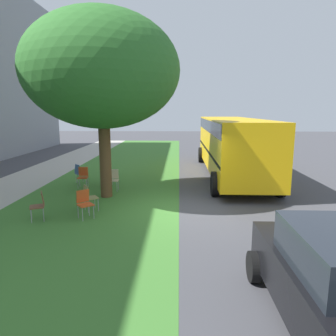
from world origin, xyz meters
TOP-DOWN VIEW (x-y plane):
  - ground at (0.00, 0.00)m, footprint 80.00×80.00m
  - grass_verge at (0.00, 3.20)m, footprint 48.00×6.00m
  - street_tree at (1.52, 3.01)m, footprint 5.64×5.64m
  - chair_0 at (3.66, 4.75)m, footprint 0.59×0.59m
  - chair_1 at (2.94, 4.36)m, footprint 0.46×0.45m
  - chair_2 at (-1.15, 4.41)m, footprint 0.55×0.56m
  - chair_3 at (2.45, 2.93)m, footprint 0.43×0.43m
  - chair_4 at (-0.22, 3.17)m, footprint 0.58×0.58m
  - chair_5 at (3.44, 3.50)m, footprint 0.58×0.58m
  - chair_6 at (-0.91, 3.11)m, footprint 0.59×0.59m
  - school_bus at (5.77, -2.45)m, footprint 10.40×2.80m

SIDE VIEW (x-z plane):
  - ground at x=0.00m, z-range 0.00..0.00m
  - grass_verge at x=0.00m, z-range 0.00..0.01m
  - chair_0 at x=3.66m, z-range 0.08..0.96m
  - chair_1 at x=2.94m, z-range 0.08..0.96m
  - chair_2 at x=-1.15m, z-range 0.08..0.96m
  - chair_3 at x=2.45m, z-range 0.08..0.96m
  - chair_4 at x=-0.22m, z-range 0.08..0.96m
  - chair_5 at x=3.44m, z-range 0.08..0.96m
  - chair_6 at x=-0.91m, z-range 0.08..0.96m
  - school_bus at x=5.77m, z-range 0.32..3.20m
  - street_tree at x=1.52m, z-range 1.29..8.08m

